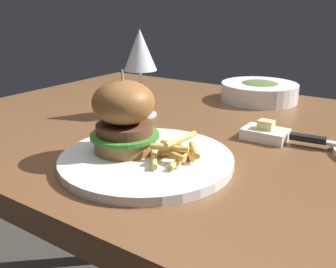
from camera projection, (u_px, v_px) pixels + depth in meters
The scene contains 7 objects.
dining_table at pixel (212, 175), 0.77m from camera, with size 1.18×0.79×0.74m.
main_plate at pixel (147, 160), 0.58m from camera, with size 0.27×0.27×0.01m, color white.
burger_sandwich at pixel (124, 116), 0.58m from camera, with size 0.11×0.11×0.13m.
fries_pile at pixel (175, 150), 0.56m from camera, with size 0.10×0.10×0.03m.
wine_glass at pixel (139, 53), 0.79m from camera, with size 0.07×0.07×0.19m.
butter_dish at pixel (266, 133), 0.68m from camera, with size 0.08×0.05×0.04m.
soup_bowl at pixel (259, 91), 0.95m from camera, with size 0.19×0.19×0.05m.
Camera 1 is at (0.31, -0.63, 0.97)m, focal length 40.00 mm.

